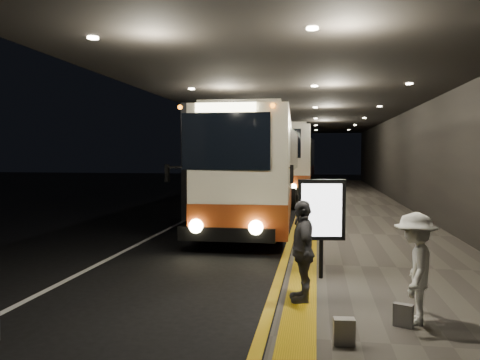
% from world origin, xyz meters
% --- Properties ---
extents(ground, '(90.00, 90.00, 0.00)m').
position_xyz_m(ground, '(0.00, 0.00, 0.00)').
color(ground, black).
extents(lane_line_white, '(0.12, 50.00, 0.01)m').
position_xyz_m(lane_line_white, '(-1.80, 5.00, 0.01)').
color(lane_line_white, silver).
rests_on(lane_line_white, ground).
extents(kerb_stripe_yellow, '(0.18, 50.00, 0.01)m').
position_xyz_m(kerb_stripe_yellow, '(2.35, 5.00, 0.01)').
color(kerb_stripe_yellow, gold).
rests_on(kerb_stripe_yellow, ground).
extents(sidewalk, '(4.50, 50.00, 0.15)m').
position_xyz_m(sidewalk, '(4.75, 5.00, 0.07)').
color(sidewalk, '#514C44').
rests_on(sidewalk, ground).
extents(tactile_strip, '(0.50, 50.00, 0.01)m').
position_xyz_m(tactile_strip, '(2.85, 5.00, 0.16)').
color(tactile_strip, gold).
rests_on(tactile_strip, sidewalk).
extents(terminal_wall, '(0.10, 50.00, 6.00)m').
position_xyz_m(terminal_wall, '(7.00, 5.00, 3.00)').
color(terminal_wall, black).
rests_on(terminal_wall, ground).
extents(support_columns, '(0.80, 24.80, 4.40)m').
position_xyz_m(support_columns, '(-1.50, 4.00, 2.20)').
color(support_columns, black).
rests_on(support_columns, ground).
extents(canopy, '(9.00, 50.00, 0.40)m').
position_xyz_m(canopy, '(2.50, 5.00, 4.60)').
color(canopy, black).
rests_on(canopy, support_columns).
extents(coach_main, '(3.02, 12.11, 3.75)m').
position_xyz_m(coach_main, '(0.91, 3.84, 1.80)').
color(coach_main, beige).
rests_on(coach_main, ground).
extents(coach_second, '(3.35, 13.06, 4.07)m').
position_xyz_m(coach_second, '(1.09, 17.43, 1.95)').
color(coach_second, beige).
rests_on(coach_second, ground).
extents(coach_third, '(3.31, 12.75, 3.97)m').
position_xyz_m(coach_third, '(1.14, 29.84, 1.91)').
color(coach_third, beige).
rests_on(coach_third, ground).
extents(passenger_boarding, '(0.53, 0.64, 1.49)m').
position_xyz_m(passenger_boarding, '(3.07, 0.13, 0.89)').
color(passenger_boarding, '#D96582').
rests_on(passenger_boarding, sidewalk).
extents(passenger_waiting_white, '(0.67, 1.08, 1.55)m').
position_xyz_m(passenger_waiting_white, '(4.45, -6.43, 0.92)').
color(passenger_waiting_white, white).
rests_on(passenger_waiting_white, sidewalk).
extents(passenger_waiting_grey, '(0.64, 1.02, 1.62)m').
position_xyz_m(passenger_waiting_grey, '(2.87, -5.71, 0.96)').
color(passenger_waiting_grey, '#4A494E').
rests_on(passenger_waiting_grey, sidewalk).
extents(bag_polka, '(0.28, 0.21, 0.31)m').
position_xyz_m(bag_polka, '(4.27, -6.62, 0.31)').
color(bag_polka, black).
rests_on(bag_polka, sidewalk).
extents(bag_plain, '(0.27, 0.17, 0.33)m').
position_xyz_m(bag_plain, '(3.44, -7.36, 0.31)').
color(bag_plain, '#AFAAA4').
rests_on(bag_plain, sidewalk).
extents(info_sign, '(0.89, 0.24, 1.88)m').
position_xyz_m(info_sign, '(3.18, -4.27, 1.42)').
color(info_sign, black).
rests_on(info_sign, sidewalk).
extents(stanchion_post, '(0.05, 0.05, 1.08)m').
position_xyz_m(stanchion_post, '(2.75, -3.07, 0.69)').
color(stanchion_post, black).
rests_on(stanchion_post, sidewalk).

